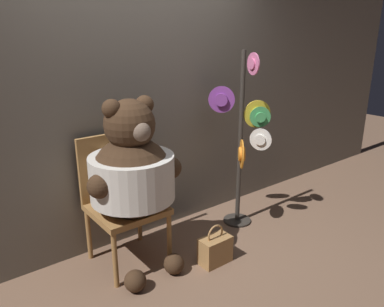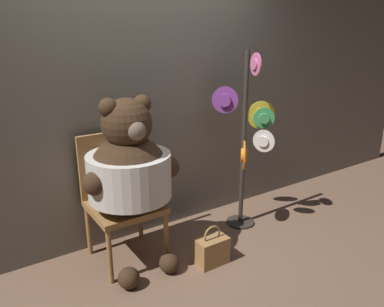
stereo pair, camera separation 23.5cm
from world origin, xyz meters
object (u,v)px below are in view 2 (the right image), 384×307
Objects in this scene: chair at (120,193)px; teddy_bear at (130,171)px; hat_display_rack at (247,139)px; handbag_on_ground at (212,250)px.

teddy_bear is at bearing -83.67° from chair.
chair is 1.27m from hat_display_rack.
hat_display_rack is (1.19, -0.01, 0.07)m from teddy_bear.
chair is 0.76× the size of teddy_bear.
chair is 0.91m from handbag_on_ground.
hat_display_rack is 4.85× the size of handbag_on_ground.
chair is at bearing 170.79° from hat_display_rack.
chair is at bearing 134.72° from handbag_on_ground.
hat_display_rack reaches higher than teddy_bear.
hat_display_rack is at bearing -0.48° from teddy_bear.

